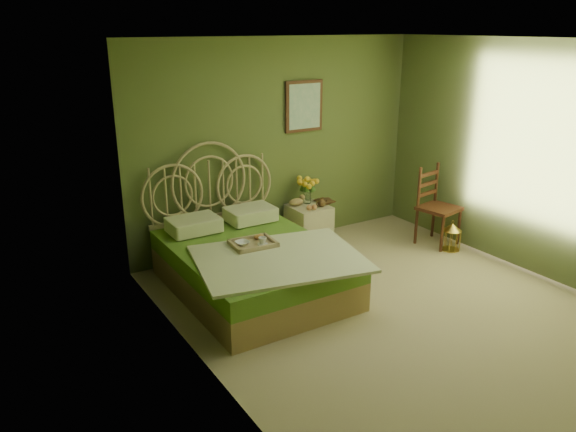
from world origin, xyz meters
TOP-DOWN VIEW (x-y plane):
  - floor at (0.00, 0.00)m, footprint 4.50×4.50m
  - ceiling at (0.00, 0.00)m, footprint 4.50×4.50m
  - wall_back at (0.00, 2.25)m, footprint 4.00×0.00m
  - wall_left at (-2.00, 0.00)m, footprint 0.00×4.50m
  - wall_right at (2.00, 0.00)m, footprint 0.00×4.50m
  - wall_art at (0.37, 2.22)m, footprint 0.54×0.04m
  - bed at (-0.99, 1.19)m, footprint 1.83×2.31m
  - nightstand at (0.28, 1.95)m, footprint 0.48×0.48m
  - chair at (1.70, 1.15)m, footprint 0.53×0.53m
  - birdcage at (1.70, 0.82)m, footprint 0.23×0.23m
  - book_lower at (0.45, 1.96)m, footprint 0.22×0.27m
  - book_upper at (0.45, 1.96)m, footprint 0.23×0.27m
  - cereal_bowl at (-1.10, 1.14)m, footprint 0.16×0.16m
  - coffee_cup at (-0.92, 1.03)m, footprint 0.11×0.11m

SIDE VIEW (x-z plane):
  - floor at x=0.00m, z-range 0.00..0.00m
  - birdcage at x=1.70m, z-range 0.00..0.35m
  - bed at x=-0.99m, z-range -0.40..1.03m
  - nightstand at x=0.28m, z-range -0.13..0.82m
  - book_lower at x=0.45m, z-range 0.52..0.55m
  - book_upper at x=0.45m, z-range 0.54..0.56m
  - chair at x=1.70m, z-range 0.06..1.08m
  - cereal_bowl at x=-1.10m, z-range 0.55..0.59m
  - coffee_cup at x=-0.92m, z-range 0.55..0.63m
  - wall_back at x=0.00m, z-range -0.70..3.30m
  - wall_left at x=-2.00m, z-range -0.95..3.55m
  - wall_right at x=2.00m, z-range -0.95..3.55m
  - wall_art at x=0.37m, z-range 1.43..2.07m
  - ceiling at x=0.00m, z-range 2.60..2.60m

